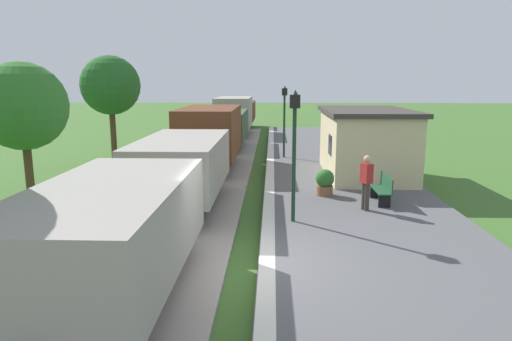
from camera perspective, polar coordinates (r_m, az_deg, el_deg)
ground_plane at (r=10.24m, az=-0.90°, el=-12.89°), size 160.00×160.00×0.00m
platform_slab at (r=10.53m, az=17.16°, el=-11.97°), size 6.00×60.00×0.25m
platform_edge_stripe at (r=10.13m, az=1.40°, el=-11.60°), size 0.36×60.00×0.01m
track_ballast at (r=10.61m, az=-14.26°, el=-12.01°), size 3.80×60.00×0.12m
rail_near at (r=10.39m, az=-10.40°, el=-11.59°), size 0.07×60.00×0.14m
rail_far at (r=10.78m, az=-18.04°, el=-11.10°), size 0.07×60.00×0.14m
freight_train at (r=24.77m, az=-4.65°, el=4.95°), size 2.50×39.20×2.72m
station_hut at (r=19.66m, az=13.54°, el=3.49°), size 3.50×5.80×2.78m
bench_near_hut at (r=15.41m, az=15.60°, el=-2.20°), size 0.42×1.50×0.91m
bench_down_platform at (r=24.78m, az=10.47°, el=2.97°), size 0.42×1.50×0.91m
person_waiting at (r=14.29m, az=13.67°, el=-1.23°), size 0.36×0.44×1.71m
potted_planter at (r=16.00m, az=8.63°, el=-1.42°), size 0.64×0.64×0.92m
lamp_post_near at (r=12.55m, az=4.84°, el=4.85°), size 0.28×0.28×3.70m
lamp_post_far at (r=23.58m, az=3.58°, el=7.81°), size 0.28×0.28×3.70m
tree_trackside_mid at (r=17.21m, az=-27.22°, el=7.14°), size 2.95×2.95×4.82m
tree_trackside_far at (r=23.16m, az=-17.80°, el=10.09°), size 2.82×2.82×5.38m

